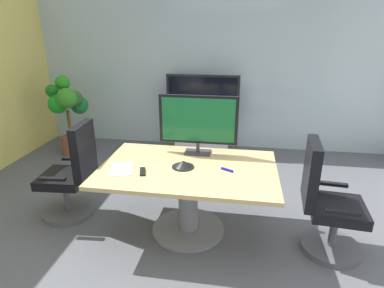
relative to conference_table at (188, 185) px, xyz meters
The scene contains 12 objects.
ground_plane 0.58m from the conference_table, 78.34° to the right, with size 7.30×7.30×0.00m, color #515459.
wall_back_glass_partition 2.80m from the conference_table, 89.04° to the left, with size 6.30×0.10×2.72m, color #9EB2B7.
conference_table is the anchor object (origin of this frame).
office_chair_left 1.32m from the conference_table, behind, with size 0.61×0.59×1.09m.
office_chair_right 1.32m from the conference_table, ahead, with size 0.61×0.59×1.09m.
tv_monitor 0.68m from the conference_table, 83.07° to the left, with size 0.84×0.18×0.64m.
wall_display_unit 2.32m from the conference_table, 93.81° to the left, with size 1.20×0.36×1.31m.
potted_plant 2.96m from the conference_table, 141.28° to the left, with size 0.57×0.62×1.29m.
conference_phone 0.24m from the conference_table, 166.18° to the right, with size 0.22×0.22×0.07m.
remote_control 0.49m from the conference_table, 154.93° to the right, with size 0.05×0.17×0.02m, color black.
whiteboard_marker 0.44m from the conference_table, ahead, with size 0.13×0.02×0.02m, color #1919A5.
paper_notepad 0.68m from the conference_table, 165.70° to the right, with size 0.21×0.30×0.01m, color white.
Camera 1 is at (0.45, -2.59, 2.04)m, focal length 29.69 mm.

